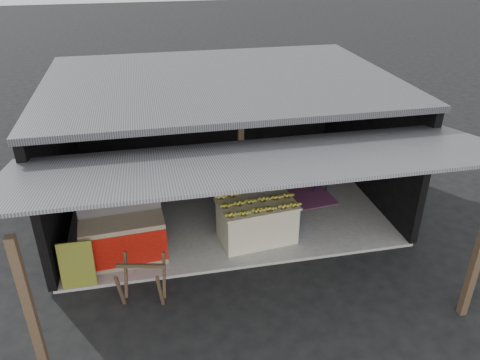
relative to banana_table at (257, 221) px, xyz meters
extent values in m
plane|color=black|center=(-0.41, -0.85, -0.49)|extent=(80.00, 80.00, 0.00)
cube|color=gray|center=(-0.41, 1.65, -0.46)|extent=(7.00, 5.00, 0.06)
cube|color=black|center=(-0.41, 4.15, 1.02)|extent=(7.00, 0.15, 2.90)
cube|color=black|center=(-3.91, 1.65, 1.02)|extent=(0.15, 5.00, 2.90)
cube|color=black|center=(3.09, 1.65, 1.02)|extent=(0.15, 5.00, 2.90)
cube|color=#232326|center=(-0.41, 1.65, 2.47)|extent=(7.20, 5.20, 0.12)
cube|color=#232326|center=(-0.41, -1.80, 2.24)|extent=(7.40, 2.47, 0.48)
cube|color=#473323|center=(-0.11, 1.05, 1.00)|extent=(0.12, 0.12, 2.85)
cube|color=#473323|center=(-3.71, -2.75, 0.76)|extent=(0.12, 0.12, 2.50)
cube|color=#473323|center=(2.89, -2.75, 0.76)|extent=(0.12, 0.12, 2.50)
cube|color=beige|center=(0.00, 0.00, -0.02)|extent=(1.57, 1.05, 0.81)
cube|color=beige|center=(0.00, 0.00, 0.40)|extent=(1.64, 1.12, 0.04)
cube|color=white|center=(-0.01, 1.04, 0.04)|extent=(0.87, 0.61, 0.93)
cube|color=navy|center=(-0.01, 0.75, 0.09)|extent=(0.65, 0.05, 0.28)
cube|color=#B21414|center=(-0.01, 0.75, -0.24)|extent=(0.42, 0.04, 0.09)
cube|color=#998466|center=(-2.64, -0.16, 0.01)|extent=(1.60, 0.79, 0.88)
cube|color=red|center=(-2.64, -0.51, 0.01)|extent=(1.55, 0.13, 0.68)
cube|color=white|center=(-2.64, -0.52, 0.01)|extent=(0.53, 0.05, 0.18)
cube|color=#19274D|center=(-2.64, 0.13, 0.81)|extent=(1.56, 0.16, 0.73)
cube|color=black|center=(-3.44, -0.76, 0.02)|extent=(0.60, 0.16, 0.89)
cube|color=#473323|center=(-2.70, -1.49, -0.07)|extent=(0.12, 0.31, 0.81)
cube|color=#473323|center=(-2.05, -1.64, -0.07)|extent=(0.12, 0.31, 0.81)
cube|color=#473323|center=(-2.61, -1.10, -0.07)|extent=(0.12, 0.31, 0.81)
cube|color=#473323|center=(-1.96, -1.25, -0.07)|extent=(0.12, 0.31, 0.81)
cube|color=#473323|center=(-2.33, -1.37, 0.29)|extent=(0.81, 0.24, 0.06)
cylinder|color=#0D1299|center=(0.83, 0.25, -0.16)|extent=(0.36, 0.36, 0.53)
cylinder|color=#0B103D|center=(1.85, 1.63, -0.23)|extent=(0.03, 0.03, 0.39)
cylinder|color=#0B103D|center=(2.15, 1.62, -0.23)|extent=(0.03, 0.03, 0.39)
cylinder|color=#0B103D|center=(1.87, 1.92, -0.23)|extent=(0.03, 0.03, 0.39)
cylinder|color=#0B103D|center=(2.16, 1.91, -0.23)|extent=(0.03, 0.03, 0.39)
cube|color=#0B103D|center=(2.01, 1.77, -0.04)|extent=(0.39, 0.39, 0.04)
cube|color=#0B103D|center=(2.01, 1.94, 0.16)|extent=(0.37, 0.06, 0.40)
cube|color=#7D1B54|center=(1.44, 1.37, -0.42)|extent=(1.60, 1.16, 0.01)
cube|color=black|center=(-1.21, 4.05, 1.42)|extent=(0.32, 0.03, 0.42)
cube|color=#4C4C59|center=(-1.21, 4.03, 1.42)|extent=(0.26, 0.02, 0.34)
cube|color=black|center=(-0.61, 4.05, 1.44)|extent=(0.32, 0.03, 0.42)
cube|color=#4C4C59|center=(-0.61, 4.03, 1.44)|extent=(0.26, 0.02, 0.34)
cube|color=black|center=(0.09, 4.05, 1.46)|extent=(0.32, 0.03, 0.42)
cube|color=#4C4C59|center=(0.09, 4.03, 1.46)|extent=(0.26, 0.02, 0.34)
camera|label=1|loc=(-1.98, -7.77, 5.19)|focal=35.00mm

